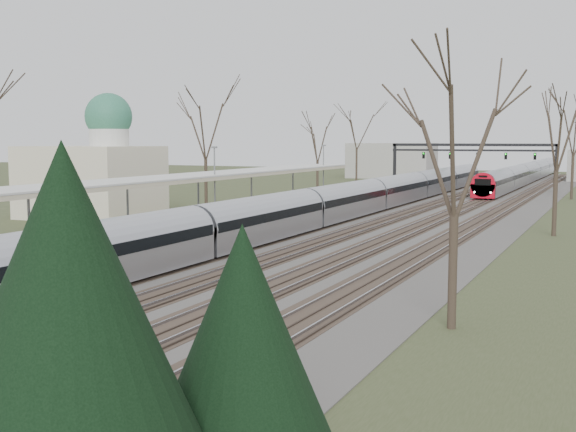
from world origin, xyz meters
name	(u,v)px	position (x,y,z in m)	size (l,w,h in m)	color
track_bed	(408,211)	(0.26, 55.00, 0.06)	(24.00, 160.00, 0.22)	#474442
platform	(224,220)	(-9.05, 37.50, 0.50)	(3.50, 69.00, 1.00)	#9E9B93
canopy	(190,177)	(-9.05, 32.99, 3.93)	(4.10, 50.00, 3.11)	slate
dome_building	(94,174)	(-21.71, 38.00, 3.72)	(10.00, 8.00, 10.30)	beige
signal_gantry	(472,153)	(0.29, 84.99, 4.91)	(21.00, 0.59, 6.08)	black
evergreen_clump	(131,368)	(11.92, -1.20, 3.27)	(5.90, 7.10, 6.50)	#2D231C
tree_west_far	(205,123)	(-17.00, 48.00, 8.02)	(5.50, 5.50, 11.33)	#2D231C
tree_east_near	(456,138)	(13.00, 15.00, 6.55)	(4.50, 4.50, 9.27)	#2D231C
tree_east_far	(558,128)	(14.00, 42.00, 7.29)	(5.00, 5.00, 10.30)	#2D231C
train_near	(372,196)	(-2.50, 52.95, 1.48)	(2.62, 90.21, 3.05)	#B2B4BD
train_far	(526,173)	(4.50, 106.44, 1.48)	(2.62, 75.21, 3.05)	#B2B4BD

